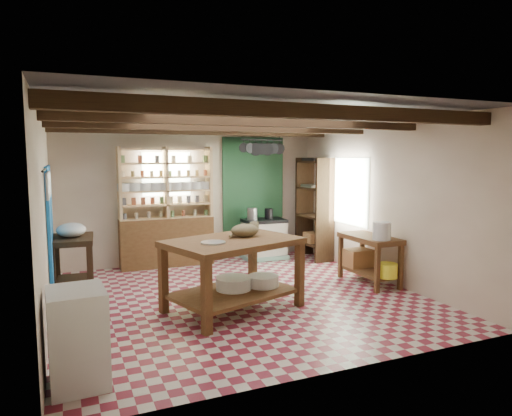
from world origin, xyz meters
name	(u,v)px	position (x,y,z in m)	size (l,w,h in m)	color
floor	(239,298)	(0.00, 0.00, -0.01)	(5.00, 5.00, 0.02)	maroon
ceiling	(239,115)	(0.00, 0.00, 2.60)	(5.00, 5.00, 0.02)	#49494F
wall_back	(193,194)	(0.00, 2.50, 1.30)	(5.00, 0.04, 2.60)	beige
wall_front	(336,237)	(0.00, -2.50, 1.30)	(5.00, 0.04, 2.60)	beige
wall_left	(45,217)	(-2.50, 0.00, 1.30)	(0.04, 5.00, 2.60)	beige
wall_right	(382,201)	(2.50, 0.00, 1.30)	(0.04, 5.00, 2.60)	beige
ceiling_beams	(239,124)	(0.00, 0.00, 2.48)	(5.00, 3.80, 0.15)	#352212
blue_wall_patch	(50,223)	(-2.47, 0.90, 1.10)	(0.04, 1.40, 1.60)	#1868B5
green_wall_patch	(253,195)	(1.25, 2.47, 1.25)	(1.30, 0.04, 2.30)	#1B4527
window_back	(166,174)	(-0.50, 2.48, 1.70)	(0.90, 0.02, 0.80)	silver
window_right	(346,191)	(2.48, 1.00, 1.40)	(0.02, 1.30, 1.20)	silver
utensil_rail	(45,183)	(-2.44, -1.20, 1.78)	(0.06, 0.90, 0.28)	black
pot_rack	(262,148)	(1.25, 2.05, 2.18)	(0.86, 0.12, 0.36)	black
shelving_unit	(166,207)	(-0.55, 2.31, 1.10)	(1.70, 0.34, 2.20)	#DBB47E
tall_rack	(314,209)	(2.28, 1.80, 1.00)	(0.40, 0.86, 2.00)	#352212
work_table	(233,274)	(-0.26, -0.45, 0.47)	(1.67, 1.11, 0.95)	brown
stove	(264,239)	(1.35, 2.15, 0.40)	(0.81, 0.55, 0.79)	beige
prep_table	(73,266)	(-2.20, 1.07, 0.43)	(0.59, 0.85, 0.86)	#352212
white_cabinet	(78,337)	(-2.22, -1.80, 0.43)	(0.48, 0.58, 0.87)	silver
right_counter	(369,260)	(2.18, -0.12, 0.39)	(0.54, 1.08, 0.77)	brown
cat	(245,230)	(-0.04, -0.32, 1.03)	(0.39, 0.29, 0.17)	olive
steel_tray	(213,242)	(-0.58, -0.61, 0.96)	(0.31, 0.31, 0.02)	#9F9DA5
basin_large	(234,283)	(-0.23, -0.39, 0.33)	(0.48, 0.48, 0.17)	silver
basin_small	(263,281)	(0.20, -0.40, 0.33)	(0.43, 0.43, 0.15)	silver
kettle_left	(252,214)	(1.10, 2.16, 0.91)	(0.20, 0.20, 0.23)	#9F9DA5
kettle_right	(269,214)	(1.45, 2.15, 0.90)	(0.17, 0.17, 0.21)	black
enamel_bowl	(71,230)	(-2.20, 1.07, 0.97)	(0.41, 0.41, 0.21)	silver
white_bucket	(382,231)	(2.13, -0.47, 0.91)	(0.27, 0.27, 0.27)	silver
wicker_basket	(358,258)	(2.18, 0.18, 0.35)	(0.42, 0.33, 0.29)	#A87343
yellow_tub	(387,270)	(2.18, -0.57, 0.31)	(0.30, 0.30, 0.22)	#FDF62A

